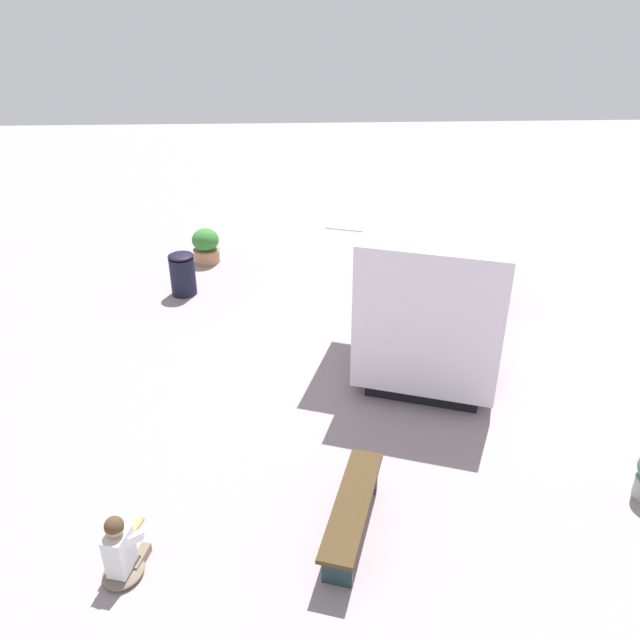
{
  "coord_description": "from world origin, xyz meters",
  "views": [
    {
      "loc": [
        -9.49,
        1.66,
        5.83
      ],
      "look_at": [
        -1.06,
        1.27,
        1.26
      ],
      "focal_mm": 35.65,
      "sensor_mm": 36.0,
      "label": 1
    }
  ],
  "objects": [
    {
      "name": "trash_bin",
      "position": [
        2.55,
        3.93,
        0.46
      ],
      "size": [
        0.53,
        0.53,
        0.9
      ],
      "color": "black",
      "rests_on": "ground_plane"
    },
    {
      "name": "food_truck",
      "position": [
        0.58,
        -0.96,
        1.23
      ],
      "size": [
        5.39,
        3.95,
        2.55
      ],
      "color": "silver",
      "rests_on": "ground_plane"
    },
    {
      "name": "planter_flowering_near",
      "position": [
        4.21,
        3.65,
        0.4
      ],
      "size": [
        0.61,
        0.61,
        0.8
      ],
      "color": "#B27A56",
      "rests_on": "ground_plane"
    },
    {
      "name": "person_customer",
      "position": [
        -4.53,
        3.6,
        0.33
      ],
      "size": [
        0.8,
        0.56,
        0.85
      ],
      "color": "#766653",
      "rests_on": "ground_plane"
    },
    {
      "name": "plaza_bench",
      "position": [
        -4.08,
        1.04,
        0.38
      ],
      "size": [
        1.87,
        0.93,
        0.5
      ],
      "color": "#44311A",
      "rests_on": "ground_plane"
    },
    {
      "name": "ground_plane",
      "position": [
        0.0,
        0.0,
        0.0
      ],
      "size": [
        40.0,
        40.0,
        0.0
      ],
      "primitive_type": "plane",
      "color": "#9E8D91"
    }
  ]
}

